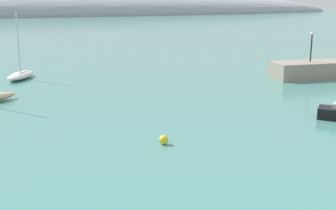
{
  "coord_description": "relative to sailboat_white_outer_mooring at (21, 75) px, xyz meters",
  "views": [
    {
      "loc": [
        -11.54,
        -10.67,
        9.27
      ],
      "look_at": [
        0.85,
        21.54,
        1.04
      ],
      "focal_mm": 48.48,
      "sensor_mm": 36.0,
      "label": 1
    }
  ],
  "objects": [
    {
      "name": "distant_ridge",
      "position": [
        12.85,
        199.81,
        -0.49
      ],
      "size": [
        386.18,
        70.92,
        26.69
      ],
      "primitive_type": "ellipsoid",
      "color": "#999EA8",
      "rests_on": "ground"
    },
    {
      "name": "harbor_lamp_post",
      "position": [
        31.81,
        -11.4,
        3.61
      ],
      "size": [
        0.36,
        0.36,
        3.48
      ],
      "color": "black",
      "rests_on": "breakwater_rocks"
    },
    {
      "name": "breakwater_rocks",
      "position": [
        35.31,
        -11.71,
        0.46
      ],
      "size": [
        16.33,
        5.53,
        1.91
      ],
      "primitive_type": "cube",
      "rotation": [
        0.0,
        0.0,
        -0.1
      ],
      "color": "gray",
      "rests_on": "ground"
    },
    {
      "name": "mooring_buoy_yellow",
      "position": [
        7.08,
        -28.49,
        -0.19
      ],
      "size": [
        0.61,
        0.61,
        0.61
      ],
      "primitive_type": "sphere",
      "color": "yellow",
      "rests_on": "water"
    },
    {
      "name": "sailboat_white_outer_mooring",
      "position": [
        0.0,
        0.0,
        0.0
      ],
      "size": [
        4.3,
        5.79,
        7.77
      ],
      "rotation": [
        0.0,
        0.0,
        4.23
      ],
      "color": "white",
      "rests_on": "water"
    }
  ]
}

